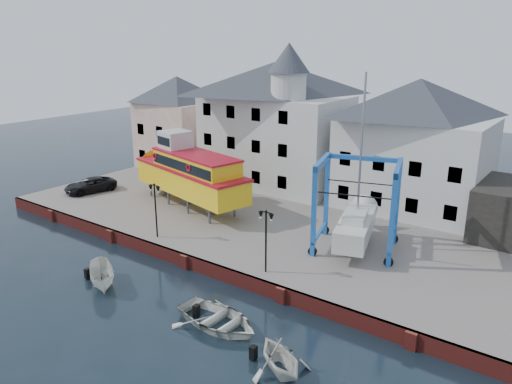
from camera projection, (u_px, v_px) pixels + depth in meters
The scene contains 14 objects.
ground at pixel (185, 268), 34.77m from camera, with size 140.00×140.00×0.00m, color #16252D.
hardstanding at pixel (274, 218), 43.12m from camera, with size 44.00×22.00×1.00m, color slate.
quay_wall at pixel (186, 261), 34.71m from camera, with size 44.00×0.47×1.00m.
building_pink at pixel (178, 122), 56.98m from camera, with size 8.00×7.00×10.30m.
building_white_main at pixel (276, 122), 49.54m from camera, with size 14.00×8.30×14.00m.
building_white_right at pixel (415, 146), 42.43m from camera, with size 12.00×8.00×11.20m.
lamp_post_left at pixel (155, 197), 36.72m from camera, with size 1.12×0.32×4.20m.
lamp_post_right at pixel (266, 225), 31.09m from camera, with size 1.12×0.32×4.20m.
tour_boat at pixel (185, 171), 44.21m from camera, with size 15.27×6.89×6.47m.
travel_lift at pixel (357, 218), 35.54m from camera, with size 6.76×8.38×12.27m.
van at pixel (90, 185), 48.47m from camera, with size 2.26×4.89×1.36m, color black.
motorboat_a at pixel (103, 286), 32.33m from camera, with size 1.51×4.01×1.55m, color silver.
motorboat_b at pixel (218, 326), 27.82m from camera, with size 3.75×5.25×1.09m, color silver.
motorboat_c at pixel (280, 371), 24.00m from camera, with size 2.99×3.46×1.82m, color silver.
Camera 1 is at (22.62, -22.67, 15.36)m, focal length 35.00 mm.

